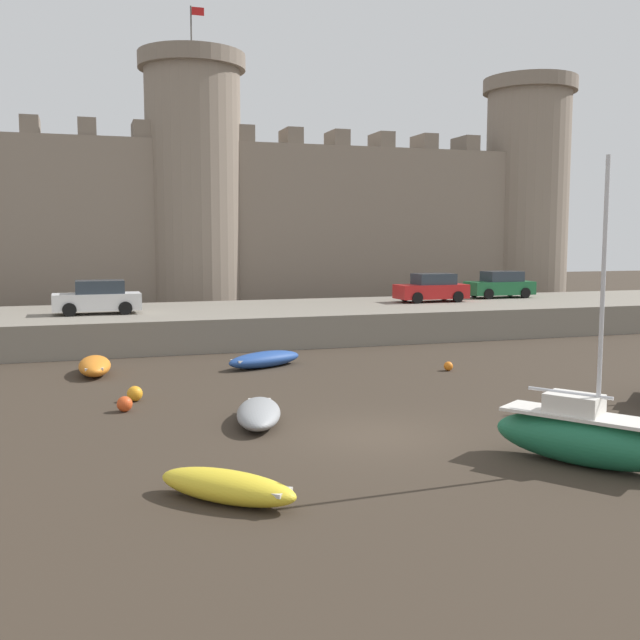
% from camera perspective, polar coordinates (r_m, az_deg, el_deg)
% --- Properties ---
extents(ground_plane, '(160.00, 160.00, 0.00)m').
position_cam_1_polar(ground_plane, '(20.07, 4.20, -8.79)').
color(ground_plane, '#382D23').
extents(quay_road, '(62.40, 10.00, 1.55)m').
position_cam_1_polar(quay_road, '(39.13, -6.91, -0.27)').
color(quay_road, gray).
rests_on(quay_road, ground).
extents(castle, '(57.31, 6.91, 19.99)m').
position_cam_1_polar(castle, '(50.51, -9.55, 8.64)').
color(castle, gray).
rests_on(castle, ground).
extents(rowboat_midflat_left, '(2.01, 3.54, 0.60)m').
position_cam_1_polar(rowboat_midflat_left, '(21.27, -4.70, -7.04)').
color(rowboat_midflat_left, gray).
rests_on(rowboat_midflat_left, ground).
extents(rowboat_midflat_centre, '(3.62, 2.46, 0.64)m').
position_cam_1_polar(rowboat_midflat_centre, '(30.34, -4.24, -2.98)').
color(rowboat_midflat_centre, '#234793').
rests_on(rowboat_midflat_centre, ground).
extents(sailboat_foreground_right, '(3.50, 4.34, 7.02)m').
position_cam_1_polar(sailboat_foreground_right, '(18.39, 19.63, -8.31)').
color(sailboat_foreground_right, '#1E6B47').
rests_on(sailboat_foreground_right, ground).
extents(rowboat_foreground_left, '(1.28, 3.10, 0.69)m').
position_cam_1_polar(rowboat_foreground_left, '(29.86, -16.79, -3.33)').
color(rowboat_foreground_left, orange).
rests_on(rowboat_foreground_left, ground).
extents(rowboat_midflat_right, '(2.88, 2.84, 0.63)m').
position_cam_1_polar(rowboat_midflat_right, '(15.26, -7.10, -12.43)').
color(rowboat_midflat_right, yellow).
rests_on(rowboat_midflat_right, ground).
extents(mooring_buoy_mid_mud, '(0.47, 0.47, 0.47)m').
position_cam_1_polar(mooring_buoy_mid_mud, '(23.38, -14.66, -6.21)').
color(mooring_buoy_mid_mud, '#E04C1E').
rests_on(mooring_buoy_mid_mud, ground).
extents(mooring_buoy_off_centre, '(0.36, 0.36, 0.36)m').
position_cam_1_polar(mooring_buoy_off_centre, '(29.91, 9.75, -3.49)').
color(mooring_buoy_off_centre, orange).
rests_on(mooring_buoy_off_centre, ground).
extents(mooring_buoy_near_channel, '(0.50, 0.50, 0.50)m').
position_cam_1_polar(mooring_buoy_near_channel, '(24.75, -13.93, -5.47)').
color(mooring_buoy_near_channel, orange).
rests_on(mooring_buoy_near_channel, ground).
extents(car_quay_west, '(4.11, 1.90, 1.62)m').
position_cam_1_polar(car_quay_west, '(37.61, -16.58, 1.62)').
color(car_quay_west, silver).
rests_on(car_quay_west, quay_road).
extents(car_quay_east, '(4.11, 1.90, 1.62)m').
position_cam_1_polar(car_quay_east, '(43.41, 8.52, 2.41)').
color(car_quay_east, red).
rests_on(car_quay_east, quay_road).
extents(car_quay_centre_west, '(4.11, 1.90, 1.62)m').
position_cam_1_polar(car_quay_centre_west, '(47.22, 13.57, 2.61)').
color(car_quay_centre_west, '#1E6638').
rests_on(car_quay_centre_west, quay_road).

